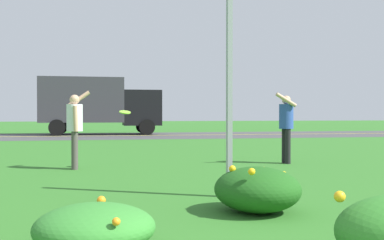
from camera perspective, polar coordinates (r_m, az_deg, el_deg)
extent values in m
plane|color=#2D6B23|center=(13.58, -6.91, -4.29)|extent=(120.00, 120.00, 0.00)
cube|color=#424244|center=(25.80, -8.97, -1.88)|extent=(120.00, 7.77, 0.01)
cube|color=yellow|center=(25.80, -8.97, -1.87)|extent=(120.00, 0.16, 0.00)
sphere|color=gold|center=(3.83, 17.28, -8.75)|extent=(0.09, 0.09, 0.09)
ellipsoid|color=#1E5619|center=(5.91, 7.84, -8.24)|extent=(1.05, 1.12, 0.55)
sphere|color=yellow|center=(5.70, 9.99, -8.20)|extent=(0.08, 0.08, 0.08)
sphere|color=yellow|center=(6.03, 10.91, -6.39)|extent=(0.08, 0.08, 0.08)
sphere|color=yellow|center=(5.87, 4.85, -5.84)|extent=(0.08, 0.08, 0.08)
sphere|color=yellow|center=(5.43, 7.16, -6.16)|extent=(0.08, 0.08, 0.08)
sphere|color=yellow|center=(6.09, 8.64, -5.87)|extent=(0.07, 0.07, 0.07)
sphere|color=yellow|center=(6.01, 5.36, -7.61)|extent=(0.09, 0.09, 0.09)
sphere|color=yellow|center=(5.72, 5.81, -7.32)|extent=(0.07, 0.07, 0.07)
ellipsoid|color=#337F2D|center=(4.33, -11.59, -12.53)|extent=(1.06, 1.02, 0.41)
sphere|color=orange|center=(3.86, -9.07, -11.95)|extent=(0.07, 0.07, 0.07)
sphere|color=orange|center=(4.30, -14.28, -11.11)|extent=(0.08, 0.08, 0.08)
sphere|color=orange|center=(4.19, -6.45, -11.90)|extent=(0.06, 0.06, 0.06)
sphere|color=orange|center=(4.33, -17.55, -11.63)|extent=(0.05, 0.05, 0.05)
sphere|color=orange|center=(4.63, -10.82, -9.44)|extent=(0.08, 0.08, 0.08)
sphere|color=orange|center=(4.26, -15.87, -11.31)|extent=(0.05, 0.05, 0.05)
cube|color=#93969B|center=(6.85, 4.49, 2.90)|extent=(0.07, 0.10, 2.91)
cylinder|color=silver|center=(10.54, -13.89, 0.27)|extent=(0.34, 0.34, 0.58)
sphere|color=tan|center=(10.55, -13.90, 2.39)|extent=(0.21, 0.21, 0.21)
cylinder|color=#4C4742|center=(10.66, -13.88, -3.49)|extent=(0.14, 0.14, 0.82)
cylinder|color=#4C4742|center=(10.49, -13.88, -3.56)|extent=(0.14, 0.14, 0.82)
cylinder|color=tan|center=(10.75, -13.42, 2.44)|extent=(0.50, 0.11, 0.38)
cylinder|color=tan|center=(10.35, -13.78, 0.16)|extent=(0.11, 0.09, 0.55)
cylinder|color=#2D4C9E|center=(11.63, 11.23, 0.42)|extent=(0.34, 0.34, 0.59)
sphere|color=tan|center=(11.64, 11.23, 2.37)|extent=(0.21, 0.21, 0.21)
cylinder|color=black|center=(11.58, 11.39, -3.11)|extent=(0.14, 0.14, 0.83)
cylinder|color=black|center=(11.74, 11.04, -3.06)|extent=(0.14, 0.14, 0.83)
cylinder|color=tan|center=(11.42, 11.21, 2.38)|extent=(0.53, 0.11, 0.35)
cylinder|color=tan|center=(11.80, 10.73, 0.34)|extent=(0.11, 0.09, 0.56)
cylinder|color=#8CD133|center=(10.44, -8.04, 0.95)|extent=(0.25, 0.24, 0.09)
torus|color=#8CD133|center=(10.44, -8.04, 0.91)|extent=(0.25, 0.24, 0.10)
cube|color=black|center=(27.61, -6.06, 1.45)|extent=(2.10, 2.30, 2.00)
cube|color=#333338|center=(27.52, -13.03, 2.33)|extent=(4.60, 2.30, 2.50)
cylinder|color=black|center=(28.73, -5.86, -0.73)|extent=(0.88, 0.26, 0.88)
cylinder|color=black|center=(26.54, -5.42, -0.85)|extent=(0.88, 0.26, 0.88)
cylinder|color=black|center=(28.69, -15.53, -0.76)|extent=(0.88, 0.26, 0.88)
cylinder|color=black|center=(26.49, -15.88, -0.88)|extent=(0.88, 0.26, 0.88)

